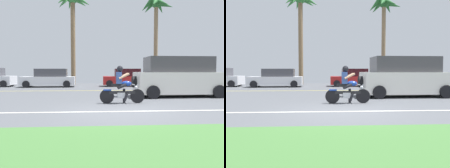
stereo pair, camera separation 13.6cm
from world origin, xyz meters
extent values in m
cube|color=#4C4F54|center=(0.00, 3.00, -0.02)|extent=(56.00, 30.00, 0.04)
cube|color=#3D6B33|center=(0.00, -4.10, 0.03)|extent=(56.00, 3.80, 0.06)
cube|color=silver|center=(0.00, 0.06, 0.00)|extent=(50.40, 0.12, 0.01)
cube|color=yellow|center=(0.00, 8.38, 0.00)|extent=(50.40, 0.12, 0.01)
cylinder|color=black|center=(0.90, 2.01, 0.29)|extent=(0.58, 0.09, 0.58)
cylinder|color=black|center=(-0.36, 2.00, 0.29)|extent=(0.58, 0.09, 0.58)
cylinder|color=#B7BAC1|center=(0.80, 2.01, 0.53)|extent=(0.26, 0.05, 0.51)
cube|color=black|center=(0.27, 2.01, 0.45)|extent=(1.06, 0.11, 0.12)
cube|color=#B7BAC1|center=(0.22, 2.01, 0.33)|extent=(0.31, 0.20, 0.23)
ellipsoid|color=navy|center=(0.44, 2.01, 0.81)|extent=(0.43, 0.23, 0.21)
cube|color=black|center=(0.08, 2.00, 0.75)|extent=(0.47, 0.22, 0.10)
cube|color=navy|center=(-0.34, 2.00, 0.55)|extent=(0.31, 0.16, 0.06)
cylinder|color=#B7BAC1|center=(0.73, 2.01, 0.77)|extent=(0.04, 0.60, 0.03)
sphere|color=#B7BAC1|center=(0.84, 2.01, 0.65)|extent=(0.14, 0.14, 0.14)
cylinder|color=#B7BAC1|center=(0.00, 2.12, 0.26)|extent=(0.48, 0.07, 0.07)
cube|color=#334C8C|center=(0.14, 2.01, 1.05)|extent=(0.22, 0.31, 0.48)
sphere|color=black|center=(0.17, 2.01, 1.41)|extent=(0.25, 0.25, 0.25)
cylinder|color=black|center=(0.25, 1.91, 0.71)|extent=(0.39, 0.13, 0.24)
cylinder|color=black|center=(0.25, 2.10, 0.71)|extent=(0.39, 0.13, 0.24)
cylinder|color=black|center=(0.37, 2.14, 0.30)|extent=(0.11, 0.11, 0.59)
cylinder|color=black|center=(0.41, 1.89, 0.26)|extent=(0.20, 0.11, 0.33)
cylinder|color=tan|center=(0.33, 1.81, 1.12)|extent=(0.44, 0.09, 0.27)
cylinder|color=tan|center=(0.33, 2.20, 1.12)|extent=(0.44, 0.09, 0.27)
cube|color=white|center=(3.54, 4.41, 0.72)|extent=(4.59, 1.97, 1.08)
cube|color=#444346|center=(3.45, 4.41, 1.65)|extent=(3.31, 1.68, 0.79)
cylinder|color=black|center=(1.92, 3.43, 0.32)|extent=(0.64, 0.23, 0.64)
cylinder|color=black|center=(5.20, 3.50, 0.32)|extent=(0.64, 0.23, 0.64)
cylinder|color=black|center=(1.88, 5.32, 0.32)|extent=(0.64, 0.23, 0.64)
cylinder|color=black|center=(5.16, 5.38, 0.32)|extent=(0.64, 0.23, 0.64)
cylinder|color=black|center=(1.16, 4.36, 0.77)|extent=(0.21, 0.58, 0.58)
cylinder|color=black|center=(-8.24, 12.30, 0.28)|extent=(0.57, 0.21, 0.56)
cylinder|color=black|center=(-8.14, 13.91, 0.28)|extent=(0.57, 0.21, 0.56)
cube|color=silver|center=(-4.67, 12.39, 0.50)|extent=(4.42, 1.98, 0.70)
cube|color=#414147|center=(-4.40, 12.40, 1.18)|extent=(2.58, 1.66, 0.65)
cylinder|color=black|center=(-3.13, 13.36, 0.28)|extent=(0.57, 0.20, 0.56)
cylinder|color=black|center=(-6.27, 13.24, 0.28)|extent=(0.57, 0.20, 0.56)
cylinder|color=black|center=(-3.06, 11.54, 0.28)|extent=(0.57, 0.20, 0.56)
cylinder|color=black|center=(-6.20, 11.42, 0.28)|extent=(0.57, 0.20, 0.56)
cube|color=#AD1E1E|center=(1.76, 12.85, 0.51)|extent=(3.76, 1.85, 0.71)
cube|color=#351116|center=(1.99, 12.85, 1.19)|extent=(2.19, 1.56, 0.65)
cylinder|color=black|center=(3.12, 13.70, 0.28)|extent=(0.56, 0.19, 0.56)
cylinder|color=black|center=(0.44, 13.77, 0.28)|extent=(0.56, 0.19, 0.56)
cylinder|color=black|center=(3.08, 11.94, 0.28)|extent=(0.56, 0.19, 0.56)
cylinder|color=black|center=(0.40, 12.01, 0.28)|extent=(0.56, 0.19, 0.56)
cube|color=#2D663D|center=(7.64, 12.38, 0.55)|extent=(4.07, 1.79, 0.79)
cube|color=black|center=(7.88, 12.37, 1.31)|extent=(2.38, 1.49, 0.73)
cylinder|color=black|center=(9.11, 13.12, 0.28)|extent=(0.57, 0.20, 0.56)
cylinder|color=black|center=(6.23, 13.25, 0.28)|extent=(0.57, 0.20, 0.56)
cylinder|color=black|center=(9.04, 11.51, 0.28)|extent=(0.57, 0.20, 0.56)
cylinder|color=black|center=(6.16, 11.64, 0.28)|extent=(0.57, 0.20, 0.56)
cylinder|color=#846B4C|center=(5.43, 16.42, 4.12)|extent=(0.41, 0.41, 8.23)
sphere|color=#235B28|center=(5.43, 16.42, 8.23)|extent=(1.06, 1.06, 1.06)
cone|color=#235B28|center=(6.27, 16.44, 8.02)|extent=(1.98, 0.71, 1.04)
cone|color=#235B28|center=(5.96, 17.08, 8.02)|extent=(1.73, 1.91, 1.63)
cone|color=#235B28|center=(4.96, 17.12, 8.02)|extent=(1.63, 1.97, 1.62)
cone|color=#235B28|center=(4.58, 16.41, 8.02)|extent=(1.77, 0.70, 1.84)
cone|color=#235B28|center=(5.09, 15.65, 8.02)|extent=(1.41, 2.09, 1.38)
cone|color=#235B28|center=(5.82, 15.68, 8.02)|extent=(1.52, 2.07, 1.36)
cylinder|color=brown|center=(-2.90, 15.86, 4.19)|extent=(0.44, 0.44, 8.37)
cone|color=#337538|center=(-2.07, 15.96, 8.16)|extent=(2.01, 0.90, 1.47)
cone|color=#337538|center=(-2.30, 16.44, 8.16)|extent=(1.87, 1.85, 1.17)
cone|color=#337538|center=(-3.17, 16.64, 8.16)|extent=(1.25, 2.00, 1.64)
cone|color=#337538|center=(-3.65, 16.22, 8.16)|extent=(1.96, 1.41, 1.69)
camera|label=1|loc=(-0.87, -7.62, 1.33)|focal=38.16mm
camera|label=2|loc=(-0.74, -7.63, 1.33)|focal=38.16mm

